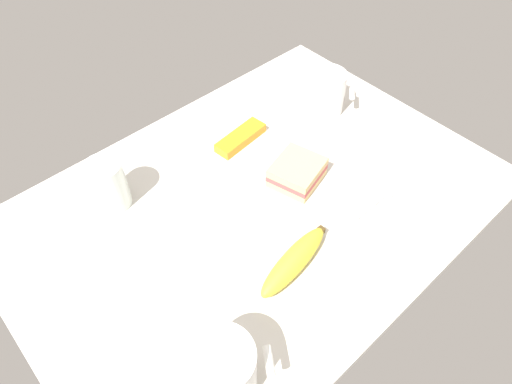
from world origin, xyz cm
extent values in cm
cube|color=beige|center=(0.00, 0.00, 1.00)|extent=(90.00, 64.00, 2.00)
cylinder|color=white|center=(25.59, 21.42, 6.90)|extent=(9.39, 9.39, 9.79)
cylinder|color=black|center=(25.59, 21.42, 11.29)|extent=(8.26, 8.26, 0.40)
cylinder|color=white|center=(20.30, 24.99, 7.39)|extent=(3.36, 4.17, 1.20)
cylinder|color=white|center=(-29.56, -9.89, 6.83)|extent=(8.29, 8.29, 9.66)
cylinder|color=tan|center=(-29.56, -9.89, 11.16)|extent=(7.30, 7.30, 0.40)
cylinder|color=white|center=(-33.27, -5.64, 7.31)|extent=(3.60, 3.36, 1.20)
cube|color=#DBB77A|center=(-9.71, 1.10, 2.80)|extent=(11.40, 10.74, 1.60)
cube|color=#C14C4C|center=(-9.71, 1.10, 4.20)|extent=(11.40, 10.74, 1.20)
cube|color=#DBB77A|center=(-9.71, 1.10, 5.60)|extent=(11.40, 10.74, 1.60)
cylinder|color=silver|center=(19.76, -17.95, 6.98)|extent=(6.74, 6.74, 9.96)
cylinder|color=white|center=(19.76, -17.95, 4.95)|extent=(6.07, 6.07, 5.90)
ellipsoid|color=yellow|center=(4.95, 14.71, 3.98)|extent=(17.26, 6.53, 3.96)
cube|color=#4C3819|center=(-2.96, 13.47, 3.98)|extent=(1.20, 1.20, 1.20)
ellipsoid|color=silver|center=(-20.29, 15.35, 2.40)|extent=(3.60, 2.40, 0.80)
cylinder|color=silver|center=(-14.25, 15.34, 2.35)|extent=(8.48, 0.71, 0.70)
cube|color=orange|center=(-8.86, -14.60, 3.00)|extent=(12.32, 5.24, 2.00)
cube|color=white|center=(6.59, -6.87, 2.15)|extent=(15.80, 15.80, 0.30)
camera|label=1|loc=(37.38, 41.19, 69.61)|focal=32.62mm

